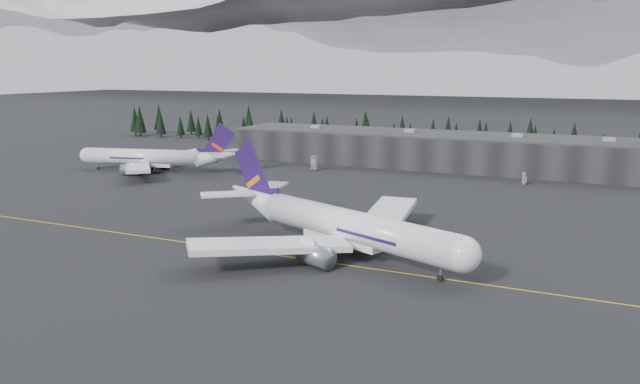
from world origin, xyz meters
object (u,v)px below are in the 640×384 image
at_px(jet_parked, 156,158).
at_px(gse_vehicle_a, 314,169).
at_px(terminal, 435,150).
at_px(jet_main, 334,223).
at_px(gse_vehicle_b, 524,183).

height_order(jet_parked, gse_vehicle_a, jet_parked).
xyz_separation_m(terminal, jet_main, (9.45, -118.50, -0.48)).
bearing_deg(gse_vehicle_b, jet_parked, -101.41).
xyz_separation_m(jet_main, jet_parked, (-97.62, 63.21, -0.72)).
distance_m(terminal, gse_vehicle_b, 45.00).
distance_m(terminal, jet_main, 118.88).
distance_m(terminal, jet_parked, 104.08).
distance_m(jet_main, jet_parked, 116.30).
bearing_deg(jet_parked, jet_main, 133.73).
bearing_deg(terminal, jet_main, -85.44).
height_order(terminal, gse_vehicle_b, terminal).
distance_m(jet_main, gse_vehicle_a, 100.88).
relative_size(terminal, jet_parked, 2.64).
xyz_separation_m(jet_main, gse_vehicle_a, (-46.73, 89.26, -5.04)).
distance_m(jet_parked, gse_vehicle_b, 127.90).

